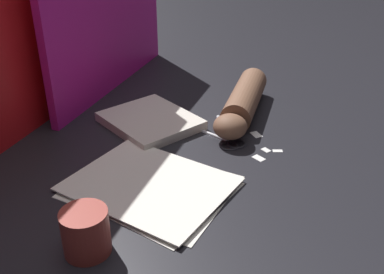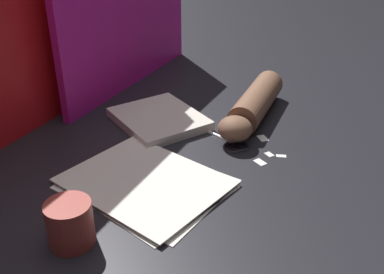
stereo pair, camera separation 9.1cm
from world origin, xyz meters
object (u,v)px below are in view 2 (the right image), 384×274
Objects in this scene: book_closed at (159,119)px; mug at (70,223)px; paper_stack at (145,182)px; scissors at (230,139)px; hand_forearm at (253,106)px.

book_closed is 0.44m from mug.
mug reaches higher than paper_stack.
hand_forearm is at bearing 7.26° from scissors.
paper_stack is 1.77× the size of scissors.
hand_forearm is 0.56m from mug.
mug is at bearing -174.45° from paper_stack.
book_closed is at bearing 132.84° from hand_forearm.
hand_forearm is (0.37, -0.02, 0.03)m from paper_stack.
paper_stack is 0.91× the size of hand_forearm.
hand_forearm reaches higher than book_closed.
book_closed is 0.19m from scissors.
scissors is 0.13m from hand_forearm.
mug reaches higher than book_closed.
scissors is at bearing -7.71° from paper_stack.
book_closed is at bearing 99.51° from scissors.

